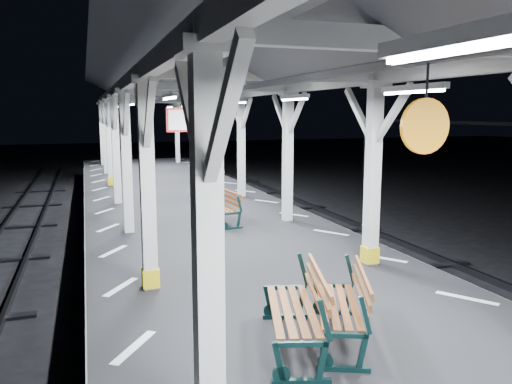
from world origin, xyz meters
TOP-DOWN VIEW (x-y plane):
  - platform at (0.00, 0.00)m, footprint 6.00×50.00m
  - hazard_stripes_left at (-2.45, 0.00)m, footprint 1.00×48.00m
  - hazard_stripes_right at (2.45, 0.00)m, footprint 1.00×48.00m
  - canopy at (0.00, -0.02)m, footprint 5.40×49.00m
  - bench_near at (0.04, -0.63)m, footprint 1.18×1.71m
  - bench_mid at (-0.56, -0.64)m, footprint 1.10×1.83m
  - bench_far at (0.37, 6.20)m, footprint 0.70×1.55m

SIDE VIEW (x-z plane):
  - platform at x=0.00m, z-range 0.00..1.00m
  - hazard_stripes_left at x=-2.45m, z-range 1.00..1.01m
  - hazard_stripes_right at x=2.45m, z-range 1.00..1.01m
  - bench_far at x=0.37m, z-range 1.03..1.84m
  - bench_near at x=0.04m, z-range 1.03..1.90m
  - bench_mid at x=-0.56m, z-range 1.03..1.97m
  - canopy at x=0.00m, z-range 2.24..6.89m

